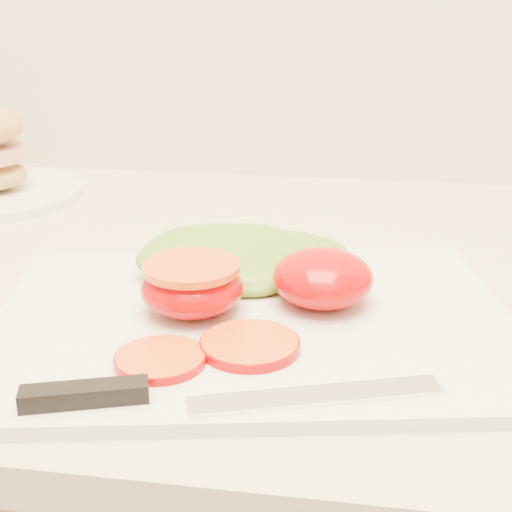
# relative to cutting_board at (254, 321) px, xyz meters

# --- Properties ---
(cutting_board) EXTENTS (0.44, 0.36, 0.01)m
(cutting_board) POSITION_rel_cutting_board_xyz_m (0.00, 0.00, 0.00)
(cutting_board) COLOR silver
(cutting_board) RESTS_ON counter
(tomato_half_dome) EXTENTS (0.08, 0.08, 0.04)m
(tomato_half_dome) POSITION_rel_cutting_board_xyz_m (0.05, 0.03, 0.03)
(tomato_half_dome) COLOR #D20200
(tomato_half_dome) RESTS_ON cutting_board
(tomato_half_cut) EXTENTS (0.08, 0.08, 0.04)m
(tomato_half_cut) POSITION_rel_cutting_board_xyz_m (-0.05, -0.00, 0.03)
(tomato_half_cut) COLOR #D20200
(tomato_half_cut) RESTS_ON cutting_board
(tomato_slice_0) EXTENTS (0.07, 0.07, 0.01)m
(tomato_slice_0) POSITION_rel_cutting_board_xyz_m (0.01, -0.05, 0.01)
(tomato_slice_0) COLOR orange
(tomato_slice_0) RESTS_ON cutting_board
(tomato_slice_1) EXTENTS (0.06, 0.06, 0.01)m
(tomato_slice_1) POSITION_rel_cutting_board_xyz_m (-0.05, -0.08, 0.01)
(tomato_slice_1) COLOR orange
(tomato_slice_1) RESTS_ON cutting_board
(lettuce_leaf_0) EXTENTS (0.18, 0.14, 0.03)m
(lettuce_leaf_0) POSITION_rel_cutting_board_xyz_m (-0.03, 0.08, 0.02)
(lettuce_leaf_0) COLOR olive
(lettuce_leaf_0) RESTS_ON cutting_board
(lettuce_leaf_1) EXTENTS (0.14, 0.12, 0.02)m
(lettuce_leaf_1) POSITION_rel_cutting_board_xyz_m (0.02, 0.09, 0.02)
(lettuce_leaf_1) COLOR olive
(lettuce_leaf_1) RESTS_ON cutting_board
(knife) EXTENTS (0.26, 0.08, 0.01)m
(knife) POSITION_rel_cutting_board_xyz_m (-0.03, -0.13, 0.01)
(knife) COLOR silver
(knife) RESTS_ON cutting_board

